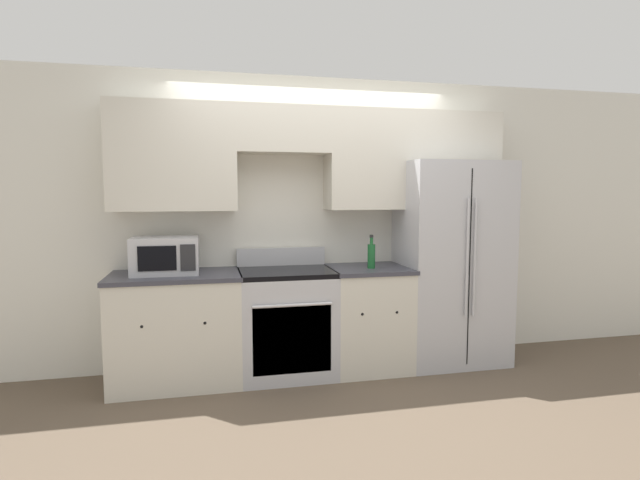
# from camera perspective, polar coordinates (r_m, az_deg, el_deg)

# --- Properties ---
(ground_plane) EXTENTS (12.00, 12.00, 0.00)m
(ground_plane) POSITION_cam_1_polar(r_m,az_deg,el_deg) (4.25, 0.97, -16.15)
(ground_plane) COLOR brown
(wall_back) EXTENTS (8.00, 0.39, 2.60)m
(wall_back) POSITION_cam_1_polar(r_m,az_deg,el_deg) (4.53, -0.54, 5.13)
(wall_back) COLOR silver
(wall_back) RESTS_ON ground_plane
(lower_cabinets_left) EXTENTS (1.05, 0.64, 0.91)m
(lower_cabinets_left) POSITION_cam_1_polar(r_m,az_deg,el_deg) (4.30, -16.08, -9.71)
(lower_cabinets_left) COLOR beige
(lower_cabinets_left) RESTS_ON ground_plane
(lower_cabinets_right) EXTENTS (0.70, 0.64, 0.91)m
(lower_cabinets_right) POSITION_cam_1_polar(r_m,az_deg,el_deg) (4.51, 5.50, -8.81)
(lower_cabinets_right) COLOR beige
(lower_cabinets_right) RESTS_ON ground_plane
(oven_range) EXTENTS (0.80, 0.65, 1.07)m
(oven_range) POSITION_cam_1_polar(r_m,az_deg,el_deg) (4.34, -3.86, -9.31)
(oven_range) COLOR #B7B7BC
(oven_range) RESTS_ON ground_plane
(refrigerator) EXTENTS (0.94, 0.81, 1.84)m
(refrigerator) POSITION_cam_1_polar(r_m,az_deg,el_deg) (4.81, 14.43, -2.43)
(refrigerator) COLOR #B7B7BC
(refrigerator) RESTS_ON ground_plane
(microwave) EXTENTS (0.52, 0.40, 0.30)m
(microwave) POSITION_cam_1_polar(r_m,az_deg,el_deg) (4.24, -17.24, -1.67)
(microwave) COLOR #B7B7BC
(microwave) RESTS_ON lower_cabinets_left
(bottle) EXTENTS (0.07, 0.07, 0.29)m
(bottle) POSITION_cam_1_polar(r_m,az_deg,el_deg) (4.35, 5.89, -1.72)
(bottle) COLOR #195928
(bottle) RESTS_ON lower_cabinets_right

